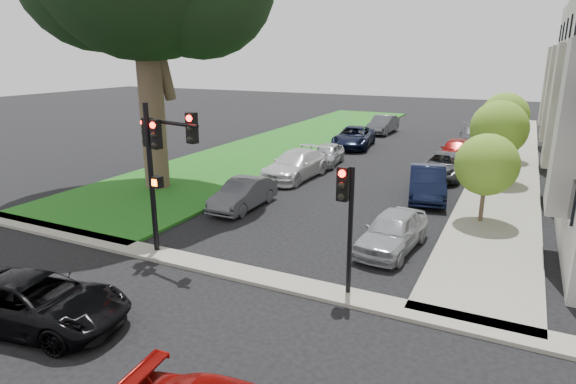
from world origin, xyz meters
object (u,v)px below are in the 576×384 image
at_px(car_cross_near, 36,302).
at_px(car_parked_4, 473,136).
at_px(car_parked_1, 427,183).
at_px(traffic_signal_secondary, 346,207).
at_px(small_tree_b, 499,129).
at_px(car_parked_0, 392,231).
at_px(small_tree_c, 505,116).
at_px(car_parked_5, 243,194).
at_px(car_parked_3, 456,150).
at_px(car_parked_8, 354,137).
at_px(small_tree_a, 487,165).
at_px(car_parked_7, 327,154).
at_px(car_parked_6, 296,165).
at_px(car_parked_9, 383,125).
at_px(traffic_signal_main, 160,153).
at_px(car_parked_2, 444,165).

bearing_deg(car_cross_near, car_parked_4, -23.31).
bearing_deg(car_parked_1, traffic_signal_secondary, -103.26).
relative_size(small_tree_b, traffic_signal_secondary, 1.16).
relative_size(traffic_signal_secondary, car_parked_0, 0.93).
height_order(small_tree_c, traffic_signal_secondary, small_tree_c).
xyz_separation_m(car_cross_near, car_parked_5, (-0.35, 10.79, 0.00)).
xyz_separation_m(small_tree_c, car_parked_3, (-2.57, -1.54, -2.19)).
bearing_deg(small_tree_c, car_parked_8, 178.01).
relative_size(small_tree_a, car_parked_3, 0.84).
height_order(car_parked_0, car_parked_1, car_parked_1).
bearing_deg(car_parked_7, car_parked_6, -100.52).
height_order(car_parked_6, car_parked_8, car_parked_6).
xyz_separation_m(car_parked_1, car_parked_5, (-7.19, -5.24, -0.10)).
bearing_deg(car_parked_5, car_parked_9, 90.00).
relative_size(car_parked_3, car_parked_9, 0.94).
bearing_deg(car_cross_near, car_parked_3, -25.89).
bearing_deg(car_parked_3, small_tree_b, -58.69).
relative_size(traffic_signal_main, car_parked_0, 1.27).
bearing_deg(car_parked_7, car_parked_3, 25.55).
relative_size(small_tree_a, small_tree_b, 0.84).
relative_size(traffic_signal_main, car_parked_5, 1.28).
xyz_separation_m(traffic_signal_secondary, car_parked_4, (0.80, 27.09, -1.96)).
relative_size(traffic_signal_secondary, car_parked_6, 0.72).
distance_m(car_parked_3, car_parked_8, 7.82).
height_order(small_tree_a, car_cross_near, small_tree_a).
height_order(car_parked_1, car_parked_2, car_parked_1).
bearing_deg(car_cross_near, car_parked_9, -9.79).
xyz_separation_m(car_parked_2, car_parked_5, (-7.28, -9.94, -0.01)).
height_order(traffic_signal_secondary, car_cross_near, traffic_signal_secondary).
xyz_separation_m(car_cross_near, car_parked_7, (-0.25, 20.82, 0.00)).
height_order(traffic_signal_secondary, car_parked_4, traffic_signal_secondary).
xyz_separation_m(small_tree_c, car_parked_0, (-2.61, -17.84, -2.24)).
bearing_deg(small_tree_a, car_parked_0, -120.92).
relative_size(car_parked_1, car_parked_6, 0.89).
xyz_separation_m(small_tree_c, car_parked_8, (-10.16, 0.35, -2.18)).
bearing_deg(small_tree_a, traffic_signal_main, -139.27).
bearing_deg(car_parked_5, traffic_signal_secondary, -39.97).
bearing_deg(car_cross_near, car_parked_6, -8.57).
bearing_deg(car_parked_2, car_parked_4, 93.83).
bearing_deg(car_parked_0, car_parked_1, 96.21).
height_order(small_tree_b, car_parked_9, small_tree_b).
xyz_separation_m(car_parked_8, car_parked_9, (0.20, 7.33, 0.01)).
distance_m(small_tree_b, car_parked_9, 17.25).
xyz_separation_m(car_parked_5, car_parked_6, (-0.20, 6.00, 0.10)).
bearing_deg(car_parked_1, small_tree_c, 64.26).
height_order(car_parked_3, car_parked_7, car_parked_3).
height_order(traffic_signal_main, car_parked_7, traffic_signal_main).
bearing_deg(car_parked_0, car_parked_2, 95.43).
relative_size(traffic_signal_main, car_parked_2, 1.06).
bearing_deg(car_cross_near, car_parked_0, -48.14).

